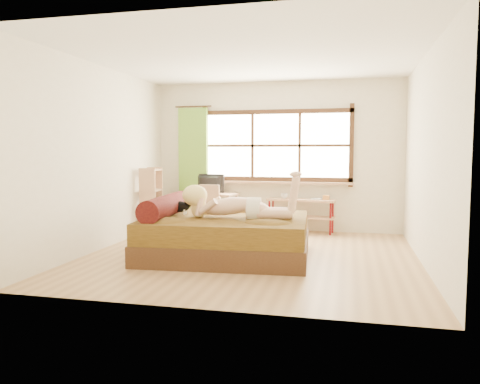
% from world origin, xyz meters
% --- Properties ---
extents(floor, '(4.50, 4.50, 0.00)m').
position_xyz_m(floor, '(0.00, 0.00, 0.00)').
color(floor, '#9E754C').
rests_on(floor, ground).
extents(ceiling, '(4.50, 4.50, 0.00)m').
position_xyz_m(ceiling, '(0.00, 0.00, 2.70)').
color(ceiling, white).
rests_on(ceiling, wall_back).
extents(wall_back, '(4.50, 0.00, 4.50)m').
position_xyz_m(wall_back, '(0.00, 2.25, 1.35)').
color(wall_back, silver).
rests_on(wall_back, floor).
extents(wall_front, '(4.50, 0.00, 4.50)m').
position_xyz_m(wall_front, '(0.00, -2.25, 1.35)').
color(wall_front, silver).
rests_on(wall_front, floor).
extents(wall_left, '(0.00, 4.50, 4.50)m').
position_xyz_m(wall_left, '(-2.25, 0.00, 1.35)').
color(wall_left, silver).
rests_on(wall_left, floor).
extents(wall_right, '(0.00, 4.50, 4.50)m').
position_xyz_m(wall_right, '(2.25, 0.00, 1.35)').
color(wall_right, silver).
rests_on(wall_right, floor).
extents(window, '(2.80, 0.16, 1.46)m').
position_xyz_m(window, '(0.00, 2.22, 1.51)').
color(window, '#FFEDBF').
rests_on(window, wall_back).
extents(curtain, '(0.55, 0.10, 2.20)m').
position_xyz_m(curtain, '(-1.55, 2.13, 1.15)').
color(curtain, olive).
rests_on(curtain, wall_back).
extents(bed, '(2.33, 1.92, 0.84)m').
position_xyz_m(bed, '(-0.37, -0.12, 0.30)').
color(bed, black).
rests_on(bed, floor).
extents(woman, '(1.57, 0.55, 0.66)m').
position_xyz_m(woman, '(-0.16, -0.16, 0.88)').
color(woman, '#DFAD90').
rests_on(woman, bed).
extents(kitten, '(0.34, 0.16, 0.26)m').
position_xyz_m(kitten, '(-1.03, -0.01, 0.68)').
color(kitten, black).
rests_on(kitten, bed).
extents(desk, '(1.16, 0.67, 0.68)m').
position_xyz_m(desk, '(-1.22, 1.95, 0.59)').
color(desk, tan).
rests_on(desk, floor).
extents(monitor, '(0.60, 0.17, 0.34)m').
position_xyz_m(monitor, '(-1.22, 2.00, 0.86)').
color(monitor, black).
rests_on(monitor, desk).
extents(chair, '(0.44, 0.44, 0.86)m').
position_xyz_m(chair, '(-1.11, 1.58, 0.48)').
color(chair, tan).
rests_on(chair, floor).
extents(pipe_shelf, '(1.23, 0.45, 0.68)m').
position_xyz_m(pipe_shelf, '(0.49, 2.07, 0.44)').
color(pipe_shelf, tan).
rests_on(pipe_shelf, floor).
extents(cup, '(0.13, 0.13, 0.09)m').
position_xyz_m(cup, '(0.18, 2.07, 0.65)').
color(cup, gray).
rests_on(cup, pipe_shelf).
extents(book, '(0.20, 0.26, 0.02)m').
position_xyz_m(book, '(0.68, 2.07, 0.61)').
color(book, gray).
rests_on(book, pipe_shelf).
extents(bookshelf, '(0.35, 0.53, 1.15)m').
position_xyz_m(bookshelf, '(-2.08, 1.38, 0.58)').
color(bookshelf, tan).
rests_on(bookshelf, floor).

